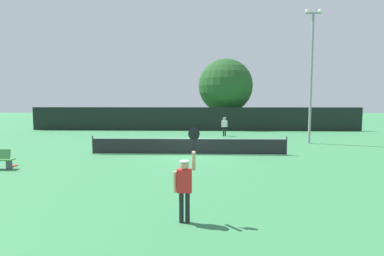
{
  "coord_description": "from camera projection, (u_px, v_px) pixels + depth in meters",
  "views": [
    {
      "loc": [
        0.8,
        -17.78,
        3.16
      ],
      "look_at": [
        0.1,
        2.89,
        1.29
      ],
      "focal_mm": 28.69,
      "sensor_mm": 36.0,
      "label": 1
    }
  ],
  "objects": [
    {
      "name": "ground_plane",
      "position": [
        189.0,
        154.0,
        18.0
      ],
      "size": [
        120.0,
        120.0,
        0.0
      ],
      "primitive_type": "plane",
      "color": "#387F4C"
    },
    {
      "name": "tennis_net",
      "position": [
        189.0,
        146.0,
        17.96
      ],
      "size": [
        11.45,
        0.08,
        1.07
      ],
      "color": "#232328",
      "rests_on": "ground"
    },
    {
      "name": "perimeter_fence",
      "position": [
        195.0,
        119.0,
        32.12
      ],
      "size": [
        34.51,
        0.12,
        2.44
      ],
      "primitive_type": "cube",
      "color": "black",
      "rests_on": "ground"
    },
    {
      "name": "player_serving",
      "position": [
        185.0,
        182.0,
        7.87
      ],
      "size": [
        0.68,
        0.39,
        2.47
      ],
      "color": "red",
      "rests_on": "ground"
    },
    {
      "name": "player_receiving",
      "position": [
        224.0,
        125.0,
        27.03
      ],
      "size": [
        0.57,
        0.24,
        1.66
      ],
      "rotation": [
        0.0,
        0.0,
        3.14
      ],
      "color": "white",
      "rests_on": "ground"
    },
    {
      "name": "tennis_ball",
      "position": [
        191.0,
        148.0,
        20.18
      ],
      "size": [
        0.07,
        0.07,
        0.07
      ],
      "primitive_type": "sphere",
      "color": "#CCE033",
      "rests_on": "ground"
    },
    {
      "name": "spare_racket",
      "position": [
        14.0,
        166.0,
        14.79
      ],
      "size": [
        0.28,
        0.52,
        0.04
      ],
      "color": "black",
      "rests_on": "ground"
    },
    {
      "name": "light_pole",
      "position": [
        311.0,
        69.0,
        22.11
      ],
      "size": [
        1.18,
        0.28,
        9.6
      ],
      "color": "gray",
      "rests_on": "ground"
    },
    {
      "name": "large_tree",
      "position": [
        226.0,
        86.0,
        34.85
      ],
      "size": [
        6.14,
        6.14,
        7.86
      ],
      "color": "brown",
      "rests_on": "ground"
    },
    {
      "name": "parked_car_near",
      "position": [
        170.0,
        119.0,
        39.83
      ],
      "size": [
        2.31,
        4.37,
        1.69
      ],
      "rotation": [
        0.0,
        0.0,
        0.1
      ],
      "color": "red",
      "rests_on": "ground"
    },
    {
      "name": "parked_car_mid",
      "position": [
        214.0,
        119.0,
        39.36
      ],
      "size": [
        1.99,
        4.24,
        1.69
      ],
      "rotation": [
        0.0,
        0.0,
        -0.02
      ],
      "color": "navy",
      "rests_on": "ground"
    },
    {
      "name": "parked_car_far",
      "position": [
        279.0,
        120.0,
        36.86
      ],
      "size": [
        2.04,
        4.26,
        1.69
      ],
      "rotation": [
        0.0,
        0.0,
        -0.03
      ],
      "color": "black",
      "rests_on": "ground"
    }
  ]
}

